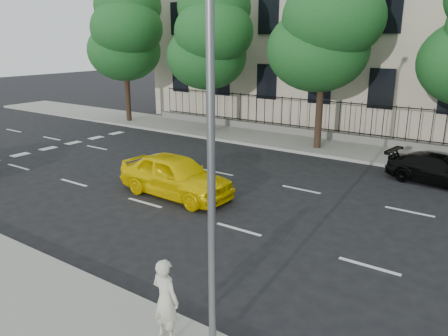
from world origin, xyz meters
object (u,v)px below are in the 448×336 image
at_px(yellow_taxi, 176,175).
at_px(woman_near, 166,299).
at_px(black_sedan, 440,170).
at_px(street_light, 229,69).

xyz_separation_m(yellow_taxi, woman_near, (5.29, -6.42, 0.19)).
bearing_deg(black_sedan, woman_near, 177.20).
bearing_deg(street_light, black_sedan, 82.00).
height_order(black_sedan, woman_near, woman_near).
xyz_separation_m(yellow_taxi, black_sedan, (7.84, 7.02, -0.19)).
height_order(street_light, black_sedan, street_light).
relative_size(street_light, woman_near, 4.89).
height_order(street_light, woman_near, street_light).
distance_m(yellow_taxi, black_sedan, 10.53).
bearing_deg(yellow_taxi, woman_near, -137.79).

